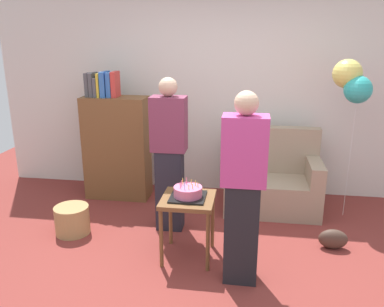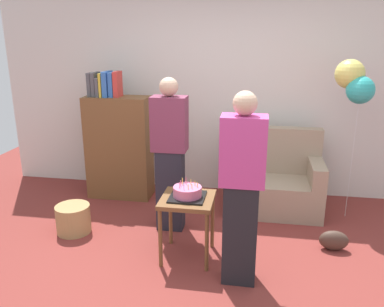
{
  "view_description": "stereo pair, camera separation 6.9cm",
  "coord_description": "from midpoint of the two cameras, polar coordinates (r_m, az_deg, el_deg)",
  "views": [
    {
      "loc": [
        0.36,
        -3.04,
        2.03
      ],
      "look_at": [
        -0.17,
        0.48,
        0.95
      ],
      "focal_mm": 36.87,
      "sensor_mm": 36.0,
      "label": 1
    },
    {
      "loc": [
        0.43,
        -3.03,
        2.03
      ],
      "look_at": [
        -0.17,
        0.48,
        0.95
      ],
      "focal_mm": 36.87,
      "sensor_mm": 36.0,
      "label": 2
    }
  ],
  "objects": [
    {
      "name": "wall_back",
      "position": [
        5.15,
        5.27,
        9.2
      ],
      "size": [
        6.0,
        0.1,
        2.7
      ],
      "primitive_type": "cube",
      "color": "silver",
      "rests_on": "ground_plane"
    },
    {
      "name": "bookshelf",
      "position": [
        5.08,
        -10.19,
        1.3
      ],
      "size": [
        0.8,
        0.36,
        1.61
      ],
      "color": "brown",
      "rests_on": "ground_plane"
    },
    {
      "name": "birthday_cake",
      "position": [
        3.6,
        -0.12,
        -5.66
      ],
      "size": [
        0.32,
        0.32,
        0.17
      ],
      "color": "black",
      "rests_on": "side_table"
    },
    {
      "name": "person_blowing_candles",
      "position": [
        4.1,
        -2.74,
        -0.17
      ],
      "size": [
        0.36,
        0.22,
        1.63
      ],
      "rotation": [
        0.0,
        0.0,
        0.14
      ],
      "color": "#23232D",
      "rests_on": "ground_plane"
    },
    {
      "name": "couch",
      "position": [
        4.83,
        12.11,
        -4.02
      ],
      "size": [
        1.1,
        0.7,
        0.96
      ],
      "color": "gray",
      "rests_on": "ground_plane"
    },
    {
      "name": "balloon_bunch",
      "position": [
        4.6,
        22.81,
        9.71
      ],
      "size": [
        0.41,
        0.41,
        1.78
      ],
      "color": "silver",
      "rests_on": "ground_plane"
    },
    {
      "name": "wicker_basket",
      "position": [
        4.42,
        -16.36,
        -9.06
      ],
      "size": [
        0.36,
        0.36,
        0.3
      ],
      "primitive_type": "cylinder",
      "color": "#A88451",
      "rests_on": "ground_plane"
    },
    {
      "name": "ground_plane",
      "position": [
        3.68,
        2.01,
        -16.7
      ],
      "size": [
        8.0,
        8.0,
        0.0
      ],
      "primitive_type": "plane",
      "color": "maroon"
    },
    {
      "name": "handbag",
      "position": [
        4.19,
        20.27,
        -11.71
      ],
      "size": [
        0.28,
        0.14,
        0.2
      ],
      "primitive_type": "ellipsoid",
      "color": "#473328",
      "rests_on": "ground_plane"
    },
    {
      "name": "side_table",
      "position": [
        3.65,
        -0.12,
        -7.73
      ],
      "size": [
        0.48,
        0.48,
        0.6
      ],
      "color": "brown",
      "rests_on": "ground_plane"
    },
    {
      "name": "person_holding_cake",
      "position": [
        3.21,
        7.81,
        -5.24
      ],
      "size": [
        0.36,
        0.22,
        1.63
      ],
      "rotation": [
        0.0,
        0.0,
        2.62
      ],
      "color": "black",
      "rests_on": "ground_plane"
    }
  ]
}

